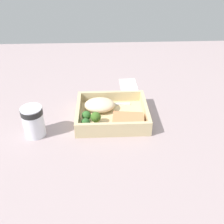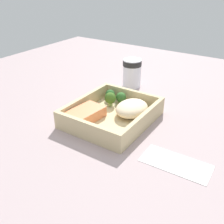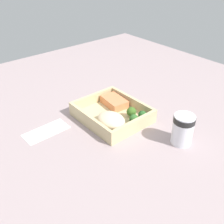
# 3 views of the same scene
# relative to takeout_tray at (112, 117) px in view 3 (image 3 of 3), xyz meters

# --- Properties ---
(ground_plane) EXTENTS (1.60, 1.60, 0.02)m
(ground_plane) POSITION_rel_takeout_tray_xyz_m (0.00, 0.00, -0.02)
(ground_plane) COLOR #A08C8E
(takeout_tray) EXTENTS (0.25, 0.21, 0.01)m
(takeout_tray) POSITION_rel_takeout_tray_xyz_m (0.00, 0.00, 0.00)
(takeout_tray) COLOR #CBB686
(takeout_tray) RESTS_ON ground_plane
(tray_rim) EXTENTS (0.25, 0.21, 0.04)m
(tray_rim) POSITION_rel_takeout_tray_xyz_m (0.00, 0.00, 0.03)
(tray_rim) COLOR #CBB686
(tray_rim) RESTS_ON takeout_tray
(salmon_fillet) EXTENTS (0.11, 0.08, 0.03)m
(salmon_fillet) POSITION_rel_takeout_tray_xyz_m (-0.05, 0.05, 0.02)
(salmon_fillet) COLOR #E48353
(salmon_fillet) RESTS_ON takeout_tray
(mashed_potatoes) EXTENTS (0.11, 0.09, 0.04)m
(mashed_potatoes) POSITION_rel_takeout_tray_xyz_m (0.04, -0.04, 0.03)
(mashed_potatoes) COLOR beige
(mashed_potatoes) RESTS_ON takeout_tray
(broccoli_floret_1) EXTENTS (0.04, 0.04, 0.04)m
(broccoli_floret_1) POSITION_rel_takeout_tray_xyz_m (0.06, 0.04, 0.03)
(broccoli_floret_1) COLOR #89AB5F
(broccoli_floret_1) RESTS_ON takeout_tray
(broccoli_floret_2) EXTENTS (0.03, 0.03, 0.04)m
(broccoli_floret_2) POSITION_rel_takeout_tray_xyz_m (0.09, 0.03, 0.03)
(broccoli_floret_2) COLOR #7DA052
(broccoli_floret_2) RESTS_ON takeout_tray
(broccoli_floret_3) EXTENTS (0.03, 0.03, 0.04)m
(broccoli_floret_3) POSITION_rel_takeout_tray_xyz_m (0.09, 0.07, 0.03)
(broccoli_floret_3) COLOR #8BAD59
(broccoli_floret_3) RESTS_ON takeout_tray
(fork) EXTENTS (0.16, 0.02, 0.00)m
(fork) POSITION_rel_takeout_tray_xyz_m (0.02, -0.07, 0.01)
(fork) COLOR silver
(fork) RESTS_ON takeout_tray
(paper_cup) EXTENTS (0.07, 0.07, 0.10)m
(paper_cup) POSITION_rel_takeout_tray_xyz_m (0.25, 0.08, 0.05)
(paper_cup) COLOR white
(paper_cup) RESTS_ON ground_plane
(receipt_slip) EXTENTS (0.08, 0.16, 0.00)m
(receipt_slip) POSITION_rel_takeout_tray_xyz_m (-0.08, -0.23, -0.00)
(receipt_slip) COLOR white
(receipt_slip) RESTS_ON ground_plane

